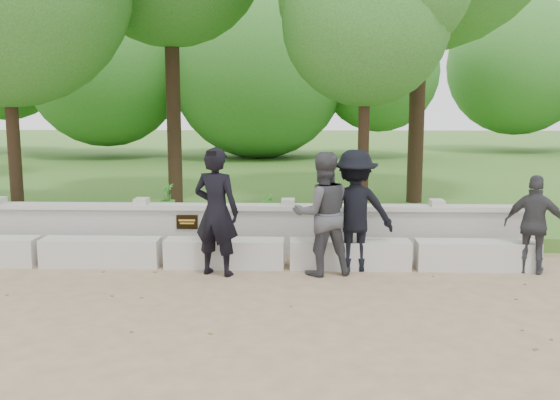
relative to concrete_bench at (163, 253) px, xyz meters
The scene contains 12 objects.
ground 1.91m from the concrete_bench, 90.00° to the right, with size 80.00×80.00×0.00m, color tan.
lawn 12.10m from the concrete_bench, 90.00° to the left, with size 40.00×22.00×0.25m, color #396521.
concrete_bench is the anchor object (origin of this frame).
parapet_wall 0.74m from the concrete_bench, 89.99° to the left, with size 12.50×0.35×0.90m.
man_main 1.29m from the concrete_bench, 25.86° to the right, with size 0.83×0.76×1.96m.
visitor_left 2.67m from the concrete_bench, ahead, with size 1.06×0.91×1.88m.
visitor_mid 3.14m from the concrete_bench, ahead, with size 1.26×0.77×1.90m.
visitor_right 5.83m from the concrete_bench, ahead, with size 0.97×0.71×1.53m.
tree_near_right 5.90m from the concrete_bench, 35.82° to the left, with size 3.18×3.18×5.69m.
shrub_b 2.82m from the concrete_bench, 57.03° to the left, with size 0.33×0.26×0.60m, color #3B822C.
shrub_c 3.03m from the concrete_bench, 27.61° to the left, with size 0.46×0.40×0.52m, color #3B822C.
shrub_d 3.72m from the concrete_bench, 100.76° to the left, with size 0.34×0.31×0.62m, color #3B822C.
Camera 1 is at (2.22, -7.79, 2.61)m, focal length 40.00 mm.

